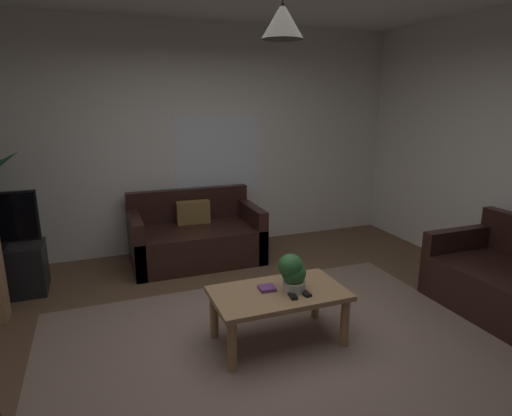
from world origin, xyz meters
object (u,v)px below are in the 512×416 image
book_on_table_0 (267,288)px  remote_on_table_0 (304,292)px  potted_plant_on_table (292,272)px  remote_on_table_1 (292,294)px  couch_under_window (196,239)px  pendant_lamp (283,20)px  coffee_table (279,300)px

book_on_table_0 → remote_on_table_0: bearing=-33.6°
remote_on_table_0 → potted_plant_on_table: potted_plant_on_table is taller
remote_on_table_1 → couch_under_window: bearing=-76.0°
remote_on_table_1 → pendant_lamp: pendant_lamp is taller
remote_on_table_0 → remote_on_table_1: (-0.11, -0.00, 0.00)m
pendant_lamp → coffee_table: bearing=-90.0°
potted_plant_on_table → remote_on_table_0: bearing=-50.7°
remote_on_table_1 → potted_plant_on_table: (0.04, 0.08, 0.15)m
coffee_table → pendant_lamp: pendant_lamp is taller
couch_under_window → pendant_lamp: size_ratio=2.92×
couch_under_window → remote_on_table_1: couch_under_window is taller
potted_plant_on_table → remote_on_table_1: bearing=-117.6°
book_on_table_0 → potted_plant_on_table: (0.18, -0.08, 0.14)m
book_on_table_0 → remote_on_table_1: (0.14, -0.17, -0.00)m
coffee_table → remote_on_table_1: bearing=-60.6°
remote_on_table_0 → pendant_lamp: bearing=144.0°
potted_plant_on_table → couch_under_window: bearing=98.8°
remote_on_table_1 → potted_plant_on_table: 0.17m
coffee_table → remote_on_table_0: (0.17, -0.10, 0.08)m
coffee_table → remote_on_table_0: remote_on_table_0 is taller
remote_on_table_0 → book_on_table_0: bearing=141.9°
couch_under_window → remote_on_table_1: (0.27, -2.10, 0.18)m
coffee_table → book_on_table_0: (-0.08, 0.06, 0.09)m
coffee_table → pendant_lamp: bearing=90.0°
remote_on_table_1 → potted_plant_on_table: bearing=-110.9°
couch_under_window → book_on_table_0: size_ratio=12.16×
book_on_table_0 → potted_plant_on_table: 0.24m
couch_under_window → pendant_lamp: (0.21, -1.99, 2.14)m
pendant_lamp → book_on_table_0: bearing=142.2°
book_on_table_0 → remote_on_table_1: size_ratio=0.78×
pendant_lamp → remote_on_table_0: bearing=-31.5°
couch_under_window → coffee_table: (0.21, -1.99, 0.09)m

